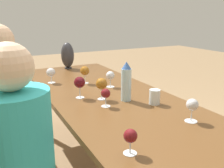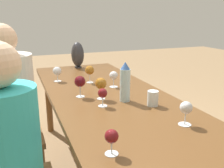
{
  "view_description": "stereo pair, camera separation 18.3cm",
  "coord_description": "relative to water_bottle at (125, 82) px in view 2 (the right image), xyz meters",
  "views": [
    {
      "loc": [
        -1.62,
        0.81,
        1.34
      ],
      "look_at": [
        -0.05,
        0.0,
        0.85
      ],
      "focal_mm": 40.0,
      "sensor_mm": 36.0,
      "label": 1
    },
    {
      "loc": [
        -1.69,
        0.64,
        1.34
      ],
      "look_at": [
        -0.05,
        0.0,
        0.85
      ],
      "focal_mm": 40.0,
      "sensor_mm": 36.0,
      "label": 2
    }
  ],
  "objects": [
    {
      "name": "wine_glass_7",
      "position": [
        -0.62,
        0.34,
        -0.05
      ],
      "size": [
        0.06,
        0.06,
        0.12
      ],
      "color": "silver",
      "rests_on": "dining_table"
    },
    {
      "name": "vase",
      "position": [
        1.24,
        0.04,
        0.02
      ],
      "size": [
        0.14,
        0.14,
        0.29
      ],
      "color": "#2D2D33",
      "rests_on": "dining_table"
    },
    {
      "name": "wine_glass_4",
      "position": [
        0.2,
        0.27,
        -0.02
      ],
      "size": [
        0.08,
        0.08,
        0.16
      ],
      "color": "silver",
      "rests_on": "dining_table"
    },
    {
      "name": "wine_glass_3",
      "position": [
        0.36,
        -0.06,
        -0.04
      ],
      "size": [
        0.07,
        0.07,
        0.14
      ],
      "color": "silver",
      "rests_on": "dining_table"
    },
    {
      "name": "person_near",
      "position": [
        -0.34,
        0.76,
        -0.22
      ],
      "size": [
        0.33,
        0.33,
        1.23
      ],
      "color": "#2D2D38",
      "rests_on": "ground_plane"
    },
    {
      "name": "water_tumbler",
      "position": [
        -0.15,
        -0.14,
        -0.09
      ],
      "size": [
        0.07,
        0.07,
        0.1
      ],
      "color": "silver",
      "rests_on": "dining_table"
    },
    {
      "name": "wine_glass_1",
      "position": [
        -0.04,
        0.18,
        -0.05
      ],
      "size": [
        0.06,
        0.06,
        0.12
      ],
      "color": "silver",
      "rests_on": "dining_table"
    },
    {
      "name": "wine_glass_6",
      "position": [
        0.72,
        0.36,
        -0.04
      ],
      "size": [
        0.08,
        0.08,
        0.14
      ],
      "color": "silver",
      "rests_on": "dining_table"
    },
    {
      "name": "water_bottle",
      "position": [
        0.0,
        0.0,
        0.0
      ],
      "size": [
        0.07,
        0.07,
        0.28
      ],
      "color": "#ADCCD6",
      "rests_on": "dining_table"
    },
    {
      "name": "dining_table",
      "position": [
        0.16,
        0.05,
        -0.21
      ],
      "size": [
        2.42,
        0.87,
        0.75
      ],
      "color": "brown",
      "rests_on": "ground_plane"
    },
    {
      "name": "wine_glass_2",
      "position": [
        0.1,
        0.14,
        -0.02
      ],
      "size": [
        0.08,
        0.08,
        0.16
      ],
      "color": "silver",
      "rests_on": "dining_table"
    },
    {
      "name": "chair_far",
      "position": [
        0.33,
        0.85,
        -0.37
      ],
      "size": [
        0.44,
        0.44,
        0.97
      ],
      "color": "brown",
      "rests_on": "ground_plane"
    },
    {
      "name": "wine_glass_5",
      "position": [
        0.56,
        0.09,
        -0.02
      ],
      "size": [
        0.08,
        0.08,
        0.16
      ],
      "color": "silver",
      "rests_on": "dining_table"
    },
    {
      "name": "person_far",
      "position": [
        0.33,
        0.76,
        -0.2
      ],
      "size": [
        0.38,
        0.38,
        1.29
      ],
      "color": "#2D2D38",
      "rests_on": "ground_plane"
    },
    {
      "name": "wine_glass_0",
      "position": [
        -0.49,
        -0.15,
        -0.04
      ],
      "size": [
        0.07,
        0.07,
        0.14
      ],
      "color": "silver",
      "rests_on": "dining_table"
    }
  ]
}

